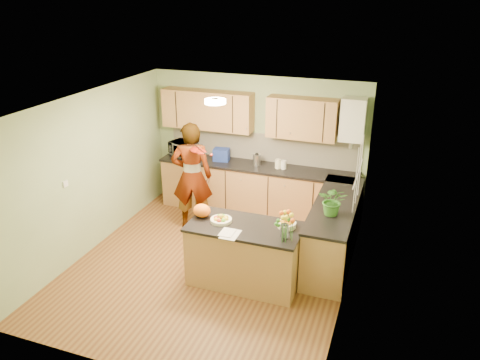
% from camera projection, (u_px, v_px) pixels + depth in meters
% --- Properties ---
extents(floor, '(4.50, 4.50, 0.00)m').
position_uv_depth(floor, '(211.00, 265.00, 7.12)').
color(floor, brown).
rests_on(floor, ground).
extents(ceiling, '(4.00, 4.50, 0.02)m').
position_uv_depth(ceiling, '(206.00, 103.00, 6.17)').
color(ceiling, silver).
rests_on(ceiling, wall_back).
extents(wall_back, '(4.00, 0.02, 2.50)m').
position_uv_depth(wall_back, '(257.00, 144.00, 8.60)').
color(wall_back, gray).
rests_on(wall_back, floor).
extents(wall_front, '(4.00, 0.02, 2.50)m').
position_uv_depth(wall_front, '(120.00, 275.00, 4.69)').
color(wall_front, gray).
rests_on(wall_front, floor).
extents(wall_left, '(0.02, 4.50, 2.50)m').
position_uv_depth(wall_left, '(91.00, 173.00, 7.27)').
color(wall_left, gray).
rests_on(wall_left, floor).
extents(wall_right, '(0.02, 4.50, 2.50)m').
position_uv_depth(wall_right, '(352.00, 211.00, 6.02)').
color(wall_right, gray).
rests_on(wall_right, floor).
extents(back_counter, '(3.64, 0.62, 0.94)m').
position_uv_depth(back_counter, '(257.00, 189.00, 8.61)').
color(back_counter, '#A17A40').
rests_on(back_counter, floor).
extents(right_counter, '(0.62, 2.24, 0.94)m').
position_uv_depth(right_counter, '(334.00, 230.00, 7.15)').
color(right_counter, '#A17A40').
rests_on(right_counter, floor).
extents(splashback, '(3.60, 0.02, 0.52)m').
position_uv_depth(splashback, '(262.00, 147.00, 8.58)').
color(splashback, white).
rests_on(splashback, back_counter).
extents(upper_cabinets, '(3.20, 0.34, 0.70)m').
position_uv_depth(upper_cabinets, '(245.00, 113.00, 8.28)').
color(upper_cabinets, '#A17A40').
rests_on(upper_cabinets, wall_back).
extents(boiler, '(0.40, 0.30, 0.86)m').
position_uv_depth(boiler, '(353.00, 120.00, 7.69)').
color(boiler, white).
rests_on(boiler, wall_back).
extents(window_right, '(0.01, 1.30, 1.05)m').
position_uv_depth(window_right, '(359.00, 173.00, 6.43)').
color(window_right, white).
rests_on(window_right, wall_right).
extents(light_switch, '(0.02, 0.09, 0.09)m').
position_uv_depth(light_switch, '(65.00, 184.00, 6.72)').
color(light_switch, white).
rests_on(light_switch, wall_left).
extents(ceiling_lamp, '(0.30, 0.30, 0.07)m').
position_uv_depth(ceiling_lamp, '(215.00, 101.00, 6.44)').
color(ceiling_lamp, '#FFEABF').
rests_on(ceiling_lamp, ceiling).
extents(peninsula_island, '(1.57, 0.80, 0.90)m').
position_uv_depth(peninsula_island, '(245.00, 254.00, 6.57)').
color(peninsula_island, '#A17A40').
rests_on(peninsula_island, floor).
extents(fruit_dish, '(0.30, 0.30, 0.10)m').
position_uv_depth(fruit_dish, '(221.00, 219.00, 6.49)').
color(fruit_dish, beige).
rests_on(fruit_dish, peninsula_island).
extents(orange_bowl, '(0.25, 0.25, 0.15)m').
position_uv_depth(orange_bowl, '(287.00, 223.00, 6.33)').
color(orange_bowl, beige).
rests_on(orange_bowl, peninsula_island).
extents(flower_vase, '(0.25, 0.25, 0.46)m').
position_uv_depth(flower_vase, '(285.00, 218.00, 5.93)').
color(flower_vase, silver).
rests_on(flower_vase, peninsula_island).
extents(orange_bag, '(0.28, 0.24, 0.19)m').
position_uv_depth(orange_bag, '(202.00, 211.00, 6.61)').
color(orange_bag, orange).
rests_on(orange_bag, peninsula_island).
extents(papers, '(0.22, 0.30, 0.01)m').
position_uv_depth(papers, '(230.00, 234.00, 6.16)').
color(papers, silver).
rests_on(papers, peninsula_island).
extents(violinist, '(0.80, 0.64, 1.89)m').
position_uv_depth(violinist, '(192.00, 176.00, 7.93)').
color(violinist, tan).
rests_on(violinist, floor).
extents(violin, '(0.67, 0.59, 0.17)m').
position_uv_depth(violin, '(196.00, 150.00, 7.46)').
color(violin, '#4A0A04').
rests_on(violin, violinist).
extents(microwave, '(0.59, 0.49, 0.28)m').
position_uv_depth(microwave, '(183.00, 149.00, 8.84)').
color(microwave, white).
rests_on(microwave, back_counter).
extents(blue_box, '(0.31, 0.24, 0.23)m').
position_uv_depth(blue_box, '(221.00, 155.00, 8.63)').
color(blue_box, navy).
rests_on(blue_box, back_counter).
extents(kettle, '(0.14, 0.14, 0.27)m').
position_uv_depth(kettle, '(257.00, 159.00, 8.42)').
color(kettle, '#B7B7BC').
rests_on(kettle, back_counter).
extents(jar_cream, '(0.14, 0.14, 0.16)m').
position_uv_depth(jar_cream, '(278.00, 164.00, 8.27)').
color(jar_cream, beige).
rests_on(jar_cream, back_counter).
extents(jar_white, '(0.11, 0.11, 0.15)m').
position_uv_depth(jar_white, '(284.00, 165.00, 8.24)').
color(jar_white, white).
rests_on(jar_white, back_counter).
extents(potted_plant, '(0.40, 0.35, 0.44)m').
position_uv_depth(potted_plant, '(333.00, 201.00, 6.53)').
color(potted_plant, '#377828').
rests_on(potted_plant, right_counter).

